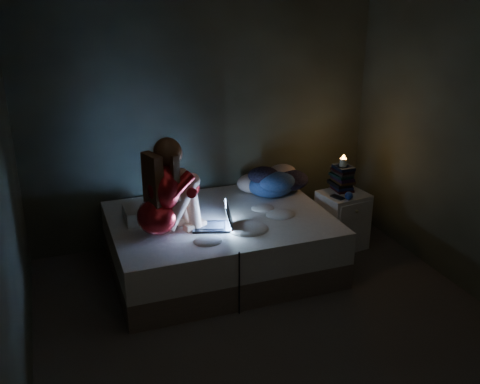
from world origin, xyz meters
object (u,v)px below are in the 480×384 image
laptop (212,215)px  candle (343,161)px  nightstand (342,220)px  bed (220,243)px  phone (336,197)px  woman (156,190)px

laptop → candle: bearing=29.8°
laptop → nightstand: size_ratio=0.60×
bed → candle: bearing=5.5°
bed → nightstand: 1.31m
candle → phone: candle is taller
bed → nightstand: size_ratio=3.39×
woman → phone: size_ratio=6.00×
nightstand → candle: bearing=70.4°
nightstand → phone: size_ratio=4.15×
phone → laptop: bearing=177.0°
laptop → bed: bearing=73.1°
candle → phone: 0.37m
woman → laptop: bearing=-19.0°
bed → woman: 0.95m
bed → nightstand: (1.31, 0.04, 0.02)m
bed → woman: woman is taller
woman → laptop: woman is taller
woman → candle: 1.97m
woman → nightstand: size_ratio=1.45×
bed → candle: size_ratio=24.62×
woman → phone: woman is taller
bed → phone: (1.18, -0.02, 0.32)m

